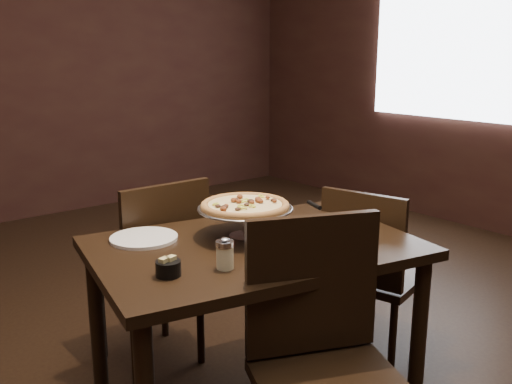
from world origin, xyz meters
TOP-DOWN VIEW (x-y plane):
  - room at (0.06, 0.03)m, footprint 6.04×7.04m
  - dining_table at (-0.08, -0.01)m, footprint 1.33×1.03m
  - pizza_stand at (-0.06, 0.07)m, footprint 0.37×0.37m
  - parmesan_shaker at (-0.32, -0.15)m, footprint 0.06×0.06m
  - pepper_flake_shaker at (-0.16, -0.11)m, footprint 0.06×0.06m
  - packet_caddy at (-0.50, -0.09)m, footprint 0.08×0.08m
  - napkin_stack at (0.06, -0.24)m, footprint 0.18×0.18m
  - plate_left at (-0.39, 0.29)m, footprint 0.26×0.26m
  - plate_near at (-0.01, -0.28)m, footprint 0.23×0.23m
  - serving_spatula at (0.16, -0.08)m, footprint 0.13×0.13m
  - chair_far at (-0.18, 0.58)m, footprint 0.43×0.43m
  - chair_near at (-0.19, -0.50)m, footprint 0.59×0.59m
  - chair_side at (0.61, -0.02)m, footprint 0.49×0.49m

SIDE VIEW (x-z plane):
  - chair_side at x=0.61m, z-range 0.04..0.90m
  - chair_far at x=-0.18m, z-range 0.04..0.95m
  - chair_near at x=-0.19m, z-range 0.04..1.00m
  - dining_table at x=-0.08m, z-range 0.27..1.02m
  - plate_near at x=-0.01m, z-range 0.75..0.76m
  - plate_left at x=-0.39m, z-range 0.75..0.76m
  - napkin_stack at x=0.06m, z-range 0.75..0.76m
  - packet_caddy at x=-0.50m, z-range 0.74..0.81m
  - pepper_flake_shaker at x=-0.16m, z-range 0.74..0.85m
  - parmesan_shaker at x=-0.32m, z-range 0.74..0.85m
  - serving_spatula at x=0.16m, z-range 0.86..0.88m
  - pizza_stand at x=-0.06m, z-range 0.79..0.95m
  - room at x=0.06m, z-range -0.02..2.82m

